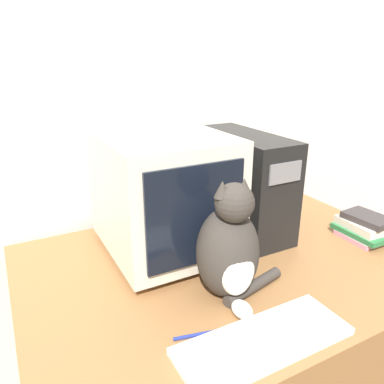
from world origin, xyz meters
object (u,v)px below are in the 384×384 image
(crt_monitor, at_px, (163,193))
(computer_tower, at_px, (243,183))
(cat, at_px, (230,250))
(book_stack, at_px, (364,227))
(keyboard, at_px, (264,341))
(pen, at_px, (201,334))

(crt_monitor, height_order, computer_tower, crt_monitor)
(cat, distance_m, book_stack, 0.66)
(keyboard, xyz_separation_m, book_stack, (0.68, 0.27, 0.03))
(computer_tower, bearing_deg, book_stack, -38.99)
(book_stack, bearing_deg, crt_monitor, 159.04)
(crt_monitor, bearing_deg, cat, -81.12)
(cat, bearing_deg, pen, -134.93)
(computer_tower, height_order, pen, computer_tower)
(computer_tower, relative_size, pen, 3.28)
(cat, xyz_separation_m, book_stack, (0.65, 0.06, -0.11))
(computer_tower, distance_m, cat, 0.46)
(computer_tower, relative_size, cat, 1.28)
(keyboard, distance_m, cat, 0.25)
(crt_monitor, distance_m, pen, 0.50)
(crt_monitor, xyz_separation_m, keyboard, (0.02, -0.54, -0.21))
(book_stack, bearing_deg, cat, -174.46)
(cat, bearing_deg, book_stack, 14.39)
(pen, bearing_deg, book_stack, 12.17)
(keyboard, bearing_deg, cat, 81.33)
(computer_tower, bearing_deg, cat, -129.38)
(computer_tower, bearing_deg, keyboard, -119.93)
(cat, xyz_separation_m, pen, (-0.15, -0.11, -0.14))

